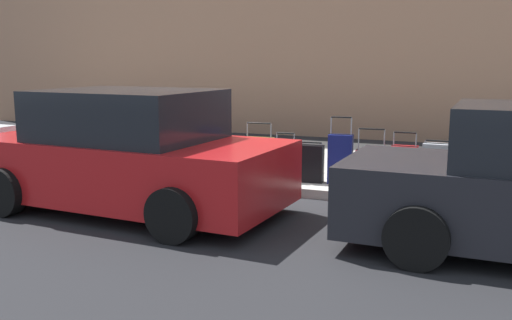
{
  "coord_description": "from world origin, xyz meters",
  "views": [
    {
      "loc": [
        -3.35,
        7.86,
        2.02
      ],
      "look_at": [
        -0.32,
        0.42,
        0.61
      ],
      "focal_mm": 39.85,
      "sensor_mm": 36.0,
      "label": 1
    }
  ],
  "objects_px": {
    "suitcase_olive_1": "(476,177)",
    "suitcase_silver_2": "(438,167)",
    "suitcase_teal_7": "(285,162)",
    "suitcase_maroon_11": "(179,148)",
    "parked_car_red_1": "(129,155)",
    "fire_hydrant": "(149,144)",
    "suitcase_navy_5": "(340,159)",
    "suitcase_olive_8": "(259,157)",
    "suitcase_red_10": "(204,155)",
    "suitcase_red_3": "(404,167)",
    "bollard_post": "(116,145)",
    "suitcase_silver_9": "(229,158)",
    "suitcase_maroon_4": "(370,168)",
    "suitcase_black_6": "(311,164)"
  },
  "relations": [
    {
      "from": "suitcase_olive_1",
      "to": "fire_hydrant",
      "type": "bearing_deg",
      "value": -0.71
    },
    {
      "from": "suitcase_olive_1",
      "to": "parked_car_red_1",
      "type": "distance_m",
      "value": 4.81
    },
    {
      "from": "suitcase_olive_1",
      "to": "suitcase_olive_8",
      "type": "bearing_deg",
      "value": -1.13
    },
    {
      "from": "suitcase_olive_8",
      "to": "suitcase_maroon_11",
      "type": "height_order",
      "value": "suitcase_maroon_11"
    },
    {
      "from": "suitcase_maroon_4",
      "to": "suitcase_olive_8",
      "type": "height_order",
      "value": "suitcase_olive_8"
    },
    {
      "from": "suitcase_red_10",
      "to": "suitcase_silver_9",
      "type": "bearing_deg",
      "value": 178.37
    },
    {
      "from": "suitcase_maroon_4",
      "to": "suitcase_teal_7",
      "type": "relative_size",
      "value": 1.16
    },
    {
      "from": "suitcase_maroon_4",
      "to": "suitcase_navy_5",
      "type": "xyz_separation_m",
      "value": [
        0.47,
        -0.04,
        0.1
      ]
    },
    {
      "from": "suitcase_navy_5",
      "to": "parked_car_red_1",
      "type": "bearing_deg",
      "value": 41.38
    },
    {
      "from": "suitcase_olive_1",
      "to": "suitcase_silver_2",
      "type": "xyz_separation_m",
      "value": [
        0.53,
        -0.12,
        0.07
      ]
    },
    {
      "from": "suitcase_silver_2",
      "to": "suitcase_maroon_11",
      "type": "relative_size",
      "value": 0.68
    },
    {
      "from": "suitcase_teal_7",
      "to": "parked_car_red_1",
      "type": "xyz_separation_m",
      "value": [
        1.52,
        2.03,
        0.34
      ]
    },
    {
      "from": "suitcase_navy_5",
      "to": "fire_hydrant",
      "type": "height_order",
      "value": "suitcase_navy_5"
    },
    {
      "from": "suitcase_silver_9",
      "to": "fire_hydrant",
      "type": "xyz_separation_m",
      "value": [
        1.56,
        -0.0,
        0.15
      ]
    },
    {
      "from": "suitcase_red_10",
      "to": "parked_car_red_1",
      "type": "height_order",
      "value": "parked_car_red_1"
    },
    {
      "from": "suitcase_red_3",
      "to": "suitcase_navy_5",
      "type": "bearing_deg",
      "value": 0.52
    },
    {
      "from": "suitcase_teal_7",
      "to": "suitcase_maroon_11",
      "type": "bearing_deg",
      "value": -1.23
    },
    {
      "from": "suitcase_teal_7",
      "to": "suitcase_maroon_11",
      "type": "relative_size",
      "value": 0.69
    },
    {
      "from": "suitcase_black_6",
      "to": "parked_car_red_1",
      "type": "relative_size",
      "value": 0.15
    },
    {
      "from": "suitcase_silver_2",
      "to": "suitcase_olive_8",
      "type": "xyz_separation_m",
      "value": [
        2.77,
        0.06,
        -0.02
      ]
    },
    {
      "from": "suitcase_maroon_4",
      "to": "suitcase_silver_9",
      "type": "bearing_deg",
      "value": -0.86
    },
    {
      "from": "suitcase_silver_2",
      "to": "suitcase_navy_5",
      "type": "relative_size",
      "value": 0.72
    },
    {
      "from": "suitcase_silver_9",
      "to": "bollard_post",
      "type": "xyz_separation_m",
      "value": [
        2.15,
        0.15,
        0.12
      ]
    },
    {
      "from": "suitcase_olive_1",
      "to": "suitcase_maroon_11",
      "type": "relative_size",
      "value": 0.67
    },
    {
      "from": "suitcase_silver_2",
      "to": "suitcase_maroon_4",
      "type": "relative_size",
      "value": 0.85
    },
    {
      "from": "suitcase_red_10",
      "to": "bollard_post",
      "type": "xyz_separation_m",
      "value": [
        1.67,
        0.16,
        0.11
      ]
    },
    {
      "from": "suitcase_red_3",
      "to": "bollard_post",
      "type": "relative_size",
      "value": 1.08
    },
    {
      "from": "suitcase_olive_1",
      "to": "suitcase_silver_9",
      "type": "relative_size",
      "value": 1.24
    },
    {
      "from": "bollard_post",
      "to": "suitcase_maroon_4",
      "type": "bearing_deg",
      "value": -178.55
    },
    {
      "from": "suitcase_olive_8",
      "to": "suitcase_red_10",
      "type": "bearing_deg",
      "value": -0.81
    },
    {
      "from": "suitcase_teal_7",
      "to": "fire_hydrant",
      "type": "bearing_deg",
      "value": -1.53
    },
    {
      "from": "suitcase_red_3",
      "to": "bollard_post",
      "type": "height_order",
      "value": "suitcase_red_3"
    },
    {
      "from": "suitcase_red_3",
      "to": "suitcase_silver_2",
      "type": "bearing_deg",
      "value": -175.28
    },
    {
      "from": "suitcase_red_3",
      "to": "suitcase_teal_7",
      "type": "relative_size",
      "value": 1.11
    },
    {
      "from": "suitcase_red_10",
      "to": "parked_car_red_1",
      "type": "xyz_separation_m",
      "value": [
        0.03,
        2.11,
        0.33
      ]
    },
    {
      "from": "suitcase_navy_5",
      "to": "suitcase_red_10",
      "type": "bearing_deg",
      "value": -0.12
    },
    {
      "from": "suitcase_red_3",
      "to": "suitcase_silver_9",
      "type": "xyz_separation_m",
      "value": [
        2.83,
        0.02,
        -0.05
      ]
    },
    {
      "from": "suitcase_silver_2",
      "to": "bollard_post",
      "type": "relative_size",
      "value": 0.95
    },
    {
      "from": "suitcase_silver_9",
      "to": "fire_hydrant",
      "type": "bearing_deg",
      "value": -0.04
    },
    {
      "from": "suitcase_silver_2",
      "to": "suitcase_maroon_4",
      "type": "bearing_deg",
      "value": 5.48
    },
    {
      "from": "suitcase_red_10",
      "to": "bollard_post",
      "type": "height_order",
      "value": "bollard_post"
    },
    {
      "from": "suitcase_olive_1",
      "to": "bollard_post",
      "type": "height_order",
      "value": "bollard_post"
    },
    {
      "from": "suitcase_olive_1",
      "to": "suitcase_black_6",
      "type": "height_order",
      "value": "suitcase_olive_1"
    },
    {
      "from": "suitcase_red_3",
      "to": "bollard_post",
      "type": "bearing_deg",
      "value": 1.91
    },
    {
      "from": "suitcase_silver_2",
      "to": "suitcase_red_3",
      "type": "distance_m",
      "value": 0.48
    },
    {
      "from": "suitcase_black_6",
      "to": "suitcase_olive_8",
      "type": "xyz_separation_m",
      "value": [
        0.9,
        -0.06,
        0.03
      ]
    },
    {
      "from": "suitcase_teal_7",
      "to": "suitcase_maroon_11",
      "type": "distance_m",
      "value": 1.94
    },
    {
      "from": "suitcase_teal_7",
      "to": "parked_car_red_1",
      "type": "distance_m",
      "value": 2.55
    },
    {
      "from": "suitcase_silver_2",
      "to": "parked_car_red_1",
      "type": "xyz_separation_m",
      "value": [
        3.82,
        2.15,
        0.28
      ]
    },
    {
      "from": "suitcase_navy_5",
      "to": "suitcase_maroon_4",
      "type": "bearing_deg",
      "value": 174.73
    }
  ]
}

